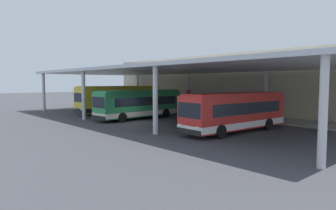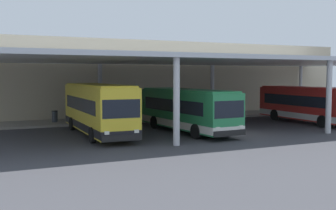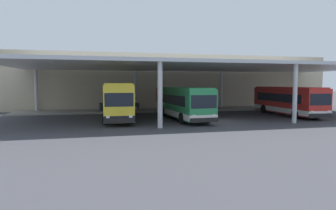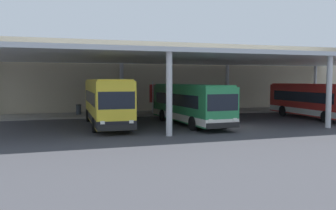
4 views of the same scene
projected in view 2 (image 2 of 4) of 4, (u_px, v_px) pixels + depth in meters
name	position (u px, v px, depth m)	size (l,w,h in m)	color
ground_plane	(237.00, 134.00, 29.80)	(200.00, 200.00, 0.00)	#3D3D42
platform_kerb	(167.00, 118.00, 40.37)	(42.00, 4.50, 0.18)	gray
station_building_facade	(154.00, 78.00, 43.02)	(48.00, 1.60, 7.73)	#C1B293
canopy_shelter	(200.00, 62.00, 34.37)	(40.00, 17.00, 5.55)	silver
bus_nearest_bay	(98.00, 109.00, 29.24)	(2.96, 11.40, 3.57)	yellow
bus_second_bay	(187.00, 110.00, 30.72)	(3.10, 10.65, 3.17)	#28844C
bus_middle_bay	(307.00, 104.00, 36.64)	(3.01, 10.62, 3.17)	red
bench_waiting	(99.00, 114.00, 37.47)	(1.80, 0.45, 0.92)	#383D47
trash_bin	(55.00, 116.00, 35.63)	(0.52, 0.52, 0.98)	#33383D
banner_sign	(137.00, 99.00, 38.01)	(0.70, 0.12, 3.20)	#B2B2B7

